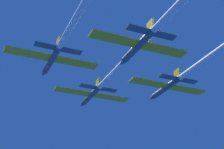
% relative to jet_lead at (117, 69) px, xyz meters
% --- Properties ---
extents(jet_lead, '(16.09, 48.35, 2.67)m').
position_rel_jet_lead_xyz_m(jet_lead, '(0.00, 0.00, 0.00)').
color(jet_lead, '#4C5660').
extents(jet_left_wing, '(16.09, 49.55, 2.67)m').
position_rel_jet_lead_xyz_m(jet_left_wing, '(-11.72, -12.74, 0.07)').
color(jet_left_wing, '#4C5660').
extents(jet_right_wing, '(16.09, 46.38, 2.67)m').
position_rel_jet_lead_xyz_m(jet_right_wing, '(11.59, -10.51, -0.73)').
color(jet_right_wing, '#4C5660').
extents(jet_slot, '(16.09, 45.61, 2.67)m').
position_rel_jet_lead_xyz_m(jet_slot, '(-1.04, -22.65, -1.06)').
color(jet_slot, '#4C5660').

